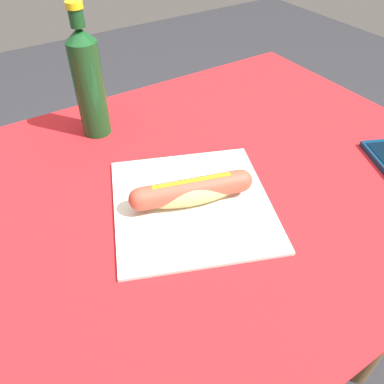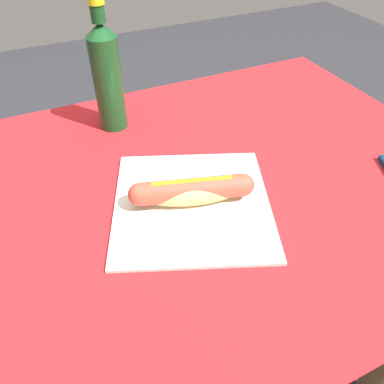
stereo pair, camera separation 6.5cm
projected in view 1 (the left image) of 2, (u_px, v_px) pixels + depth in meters
ground_plane at (188, 372)px, 1.23m from camera, size 6.00×6.00×0.00m
dining_table at (185, 242)px, 0.81m from camera, size 1.12×0.79×0.77m
paper_wrapper at (192, 204)px, 0.67m from camera, size 0.35×0.36×0.01m
hot_dog at (192, 191)px, 0.65m from camera, size 0.21×0.09×0.05m
soda_bottle at (89, 82)px, 0.77m from camera, size 0.06×0.06×0.27m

